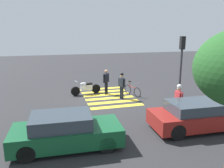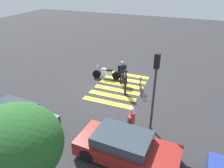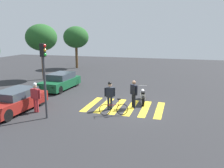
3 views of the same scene
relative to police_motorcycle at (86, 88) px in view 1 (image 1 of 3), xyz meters
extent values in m
plane|color=#2B2B2D|center=(-1.40, 0.96, -0.46)|extent=(60.00, 60.00, 0.00)
cylinder|color=black|center=(0.77, 0.16, -0.14)|extent=(0.66, 0.27, 0.65)
cylinder|color=black|center=(-0.76, -0.16, -0.14)|extent=(0.66, 0.27, 0.65)
cube|color=silver|center=(-0.04, -0.01, 0.04)|extent=(0.84, 0.44, 0.36)
ellipsoid|color=silver|center=(0.18, 0.04, 0.31)|extent=(0.52, 0.33, 0.24)
cube|color=black|center=(-0.24, -0.05, 0.28)|extent=(0.48, 0.32, 0.12)
cylinder|color=#A5A5AD|center=(0.69, 0.14, 0.56)|extent=(0.16, 0.61, 0.04)
torus|color=black|center=(-3.27, 1.69, -0.12)|extent=(0.28, 0.65, 0.68)
torus|color=black|center=(-2.91, 0.74, -0.12)|extent=(0.28, 0.65, 0.68)
cylinder|color=maroon|center=(-3.09, 1.22, 0.16)|extent=(0.32, 0.75, 0.04)
cylinder|color=maroon|center=(-2.98, 0.93, 0.33)|extent=(0.04, 0.04, 0.34)
cube|color=black|center=(-2.98, 0.93, 0.51)|extent=(0.16, 0.22, 0.06)
cylinder|color=#99999E|center=(-3.23, 1.60, 0.48)|extent=(0.44, 0.19, 0.03)
cylinder|color=black|center=(-1.47, 0.30, -0.02)|extent=(0.14, 0.14, 0.88)
cylinder|color=black|center=(-1.34, 0.43, -0.02)|extent=(0.14, 0.14, 0.88)
cube|color=black|center=(-1.40, 0.36, 0.74)|extent=(0.50, 0.51, 0.63)
sphere|color=#8C664C|center=(-1.40, 0.36, 1.21)|extent=(0.24, 0.24, 0.24)
cylinder|color=black|center=(-1.61, 0.14, 0.74)|extent=(0.09, 0.09, 0.59)
cylinder|color=black|center=(-1.19, 0.59, 0.74)|extent=(0.09, 0.09, 0.59)
cylinder|color=#1E232D|center=(-2.16, 1.82, -0.04)|extent=(0.14, 0.14, 0.83)
cylinder|color=#1E232D|center=(-2.09, 1.65, -0.04)|extent=(0.14, 0.14, 0.83)
cube|color=#1E232D|center=(-2.12, 1.73, 0.67)|extent=(0.37, 0.52, 0.59)
sphere|color=tan|center=(-2.12, 1.73, 1.11)|extent=(0.23, 0.23, 0.23)
cylinder|color=#1E232D|center=(-2.23, 2.01, 0.67)|extent=(0.09, 0.09, 0.56)
cylinder|color=#1E232D|center=(-2.02, 1.46, 0.67)|extent=(0.09, 0.09, 0.56)
sphere|color=black|center=(-2.12, 1.73, 1.22)|extent=(0.24, 0.24, 0.24)
cylinder|color=#B22D33|center=(-3.84, 5.79, -0.04)|extent=(0.14, 0.14, 0.85)
cylinder|color=#B22D33|center=(-3.83, 5.97, -0.04)|extent=(0.14, 0.14, 0.85)
cube|color=#B22D33|center=(-3.83, 5.88, 0.69)|extent=(0.22, 0.50, 0.60)
sphere|color=tan|center=(-3.83, 5.88, 1.15)|extent=(0.23, 0.23, 0.23)
cylinder|color=#B22D33|center=(-3.84, 5.58, 0.69)|extent=(0.09, 0.09, 0.57)
cylinder|color=#B22D33|center=(-3.82, 6.17, 0.69)|extent=(0.09, 0.09, 0.57)
sphere|color=white|center=(-3.83, 5.88, 1.25)|extent=(0.24, 0.24, 0.24)
cube|color=yellow|center=(-1.40, -1.29, -0.46)|extent=(3.33, 0.45, 0.01)
cube|color=yellow|center=(-1.40, -0.39, -0.46)|extent=(3.33, 0.45, 0.01)
cube|color=yellow|center=(-1.40, 0.51, -0.46)|extent=(3.33, 0.45, 0.01)
cube|color=yellow|center=(-1.40, 1.41, -0.46)|extent=(3.33, 0.45, 0.01)
cube|color=yellow|center=(-1.40, 2.31, -0.46)|extent=(3.33, 0.45, 0.01)
cube|color=yellow|center=(-1.40, 3.21, -0.46)|extent=(3.33, 0.45, 0.01)
cylinder|color=black|center=(-5.63, 6.50, -0.11)|extent=(0.71, 0.25, 0.70)
cylinder|color=black|center=(-2.61, 6.37, -0.11)|extent=(0.71, 0.25, 0.70)
cylinder|color=black|center=(-2.54, 7.99, -0.11)|extent=(0.71, 0.25, 0.70)
cube|color=maroon|center=(-4.08, 7.24, 0.07)|extent=(4.53, 2.04, 0.67)
cube|color=#333D47|center=(-3.86, 7.24, 0.63)|extent=(2.47, 1.73, 0.46)
cylinder|color=black|center=(0.45, 6.61, -0.14)|extent=(0.65, 0.25, 0.64)
cylinder|color=black|center=(0.52, 8.19, -0.14)|extent=(0.65, 0.25, 0.64)
cylinder|color=black|center=(3.30, 6.49, -0.14)|extent=(0.65, 0.25, 0.64)
cylinder|color=black|center=(3.37, 8.06, -0.14)|extent=(0.65, 0.25, 0.64)
cube|color=#14512D|center=(1.91, 7.34, 0.05)|extent=(4.27, 1.98, 0.68)
cube|color=#333D47|center=(2.12, 7.33, 0.64)|extent=(2.33, 1.68, 0.50)
cube|color=#F2EDCC|center=(-0.17, 6.86, 0.16)|extent=(0.09, 0.20, 0.12)
cube|color=#F2EDCC|center=(-0.12, 8.00, 0.16)|extent=(0.09, 0.20, 0.12)
cylinder|color=#38383D|center=(-4.57, 4.72, 1.27)|extent=(0.12, 0.12, 3.47)
cube|color=black|center=(-4.57, 4.72, 3.36)|extent=(0.25, 0.25, 0.70)
sphere|color=red|center=(-4.58, 4.59, 3.59)|extent=(0.16, 0.16, 0.16)
sphere|color=orange|center=(-4.58, 4.59, 3.36)|extent=(0.16, 0.16, 0.16)
sphere|color=green|center=(-4.58, 4.59, 3.13)|extent=(0.16, 0.16, 0.16)
camera|label=1|loc=(2.41, 15.62, 3.97)|focal=36.28mm
camera|label=2|loc=(-6.10, 13.95, 6.88)|focal=34.51mm
camera|label=3|loc=(-15.65, -2.29, 4.29)|focal=37.74mm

